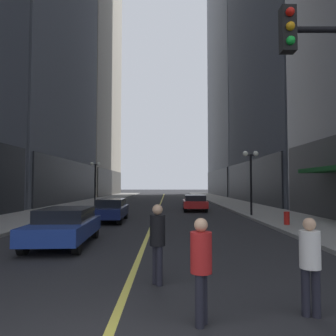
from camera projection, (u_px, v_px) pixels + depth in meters
The scene contains 15 objects.
ground_plane at pixel (160, 203), 38.33m from camera, with size 200.00×200.00×0.00m, color #262628.
sidewalk_left at pixel (92, 202), 38.33m from camera, with size 4.50×78.00×0.15m, color gray.
sidewalk_right at pixel (229, 202), 38.35m from camera, with size 4.50×78.00×0.15m, color gray.
lane_centre_stripe at pixel (160, 203), 38.33m from camera, with size 0.16×70.00×0.01m, color #E5D64C.
building_left_far at pixel (82, 51), 64.80m from camera, with size 12.53×26.00×58.69m.
building_right_far at pixel (251, 28), 65.10m from camera, with size 14.90×26.00×68.62m.
car_blue at pixel (64, 225), 11.48m from camera, with size 2.09×4.49×1.32m.
car_navy at pixel (110, 209), 18.89m from camera, with size 1.83×4.56×1.32m.
car_red at pixel (194, 202), 26.40m from camera, with size 1.96×4.22×1.32m.
pedestrian_in_black_coat at pixel (157, 237), 6.99m from camera, with size 0.47×0.47×1.74m.
pedestrian_in_red_jacket at pixel (201, 263), 4.98m from camera, with size 0.45×0.45×1.65m.
pedestrian_in_white_shirt at pixel (310, 259), 5.31m from camera, with size 0.42×0.42×1.62m.
street_lamp_left_far at pixel (95, 174), 31.75m from camera, with size 1.06×0.36×4.43m.
street_lamp_right_mid at pixel (250, 168), 21.30m from camera, with size 1.06×0.36×4.43m.
fire_hydrant_right at pixel (286, 220), 16.19m from camera, with size 0.28×0.28×0.80m, color red.
Camera 1 is at (0.86, -3.50, 2.18)m, focal length 34.11 mm.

